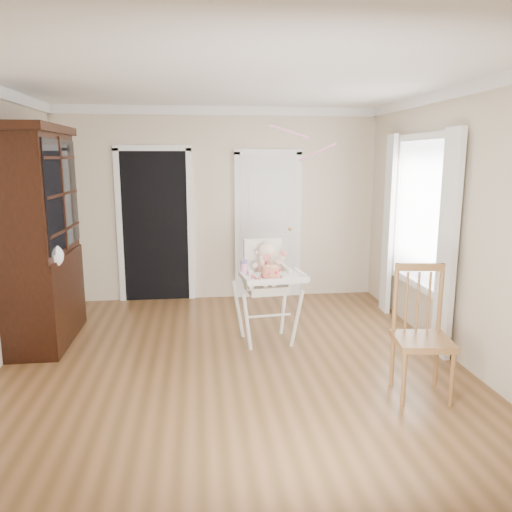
{
  "coord_description": "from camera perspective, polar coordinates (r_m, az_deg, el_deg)",
  "views": [
    {
      "loc": [
        -0.31,
        -4.59,
        2.01
      ],
      "look_at": [
        0.3,
        0.53,
        0.99
      ],
      "focal_mm": 35.0,
      "sensor_mm": 36.0,
      "label": 1
    }
  ],
  "objects": [
    {
      "name": "sippy_cup",
      "position": [
        5.23,
        -1.36,
        -1.26
      ],
      "size": [
        0.08,
        0.08,
        0.19
      ],
      "rotation": [
        0.0,
        0.0,
        0.11
      ],
      "color": "#F394C7",
      "rests_on": "high_chair"
    },
    {
      "name": "streamer",
      "position": [
        5.03,
        3.73,
        14.02
      ],
      "size": [
        0.34,
        0.39,
        0.15
      ],
      "primitive_type": null,
      "rotation": [
        0.26,
        0.0,
        0.71
      ],
      "color": "pink",
      "rests_on": "ceiling"
    },
    {
      "name": "closet_door",
      "position": [
        7.2,
        1.38,
        3.32
      ],
      "size": [
        0.96,
        0.09,
        2.13
      ],
      "color": "white",
      "rests_on": "wall_back"
    },
    {
      "name": "ceiling",
      "position": [
        4.65,
        -3.04,
        19.71
      ],
      "size": [
        5.0,
        5.0,
        0.0
      ],
      "primitive_type": "plane",
      "rotation": [
        3.14,
        0.0,
        0.0
      ],
      "color": "white",
      "rests_on": "wall_back"
    },
    {
      "name": "wall_right",
      "position": [
        5.29,
        22.25,
        3.2
      ],
      "size": [
        0.0,
        5.0,
        5.0
      ],
      "primitive_type": "plane",
      "rotation": [
        1.57,
        0.0,
        -1.57
      ],
      "color": "beige",
      "rests_on": "floor"
    },
    {
      "name": "high_chair",
      "position": [
        5.42,
        1.24,
        -2.65
      ],
      "size": [
        0.74,
        0.88,
        1.16
      ],
      "rotation": [
        0.0,
        0.0,
        0.11
      ],
      "color": "white",
      "rests_on": "floor"
    },
    {
      "name": "cake",
      "position": [
        5.12,
        1.76,
        -1.8
      ],
      "size": [
        0.25,
        0.25,
        0.11
      ],
      "color": "silver",
      "rests_on": "high_chair"
    },
    {
      "name": "crown_molding",
      "position": [
        4.64,
        -3.04,
        18.98
      ],
      "size": [
        4.5,
        5.0,
        0.12
      ],
      "primitive_type": null,
      "color": "white",
      "rests_on": "ceiling"
    },
    {
      "name": "doorway",
      "position": [
        7.15,
        -11.45,
        3.72
      ],
      "size": [
        1.06,
        0.05,
        2.22
      ],
      "color": "black",
      "rests_on": "wall_back"
    },
    {
      "name": "wall_back",
      "position": [
        7.13,
        -4.25,
        5.83
      ],
      "size": [
        4.5,
        0.0,
        4.5
      ],
      "primitive_type": "plane",
      "rotation": [
        1.57,
        0.0,
        0.0
      ],
      "color": "beige",
      "rests_on": "floor"
    },
    {
      "name": "china_cabinet",
      "position": [
        5.84,
        -23.37,
        2.03
      ],
      "size": [
        0.62,
        1.39,
        2.35
      ],
      "color": "black",
      "rests_on": "floor"
    },
    {
      "name": "baby",
      "position": [
        5.41,
        1.19,
        -1.04
      ],
      "size": [
        0.34,
        0.25,
        0.47
      ],
      "rotation": [
        0.0,
        0.0,
        0.11
      ],
      "color": "beige",
      "rests_on": "high_chair"
    },
    {
      "name": "dining_chair",
      "position": [
        4.51,
        18.4,
        -8.67
      ],
      "size": [
        0.52,
        0.52,
        1.12
      ],
      "rotation": [
        0.0,
        0.0,
        -0.14
      ],
      "color": "brown",
      "rests_on": "floor"
    },
    {
      "name": "window_right",
      "position": [
        5.98,
        17.93,
        3.69
      ],
      "size": [
        0.13,
        1.84,
        2.3
      ],
      "color": "white",
      "rests_on": "wall_right"
    },
    {
      "name": "floor",
      "position": [
        5.02,
        -2.72,
        -12.43
      ],
      "size": [
        5.0,
        5.0,
        0.0
      ],
      "primitive_type": "plane",
      "color": "brown",
      "rests_on": "ground"
    }
  ]
}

